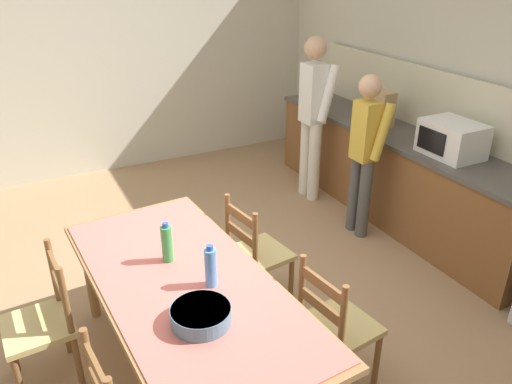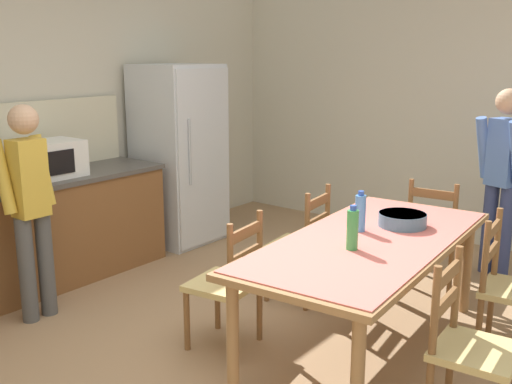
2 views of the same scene
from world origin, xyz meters
The scene contains 16 objects.
ground_plane centered at (0.00, 0.00, 0.00)m, with size 8.32×8.32×0.00m, color #9E7A56.
wall_back centered at (0.00, 2.66, 1.45)m, with size 6.52×0.12×2.90m, color beige.
wall_right centered at (3.26, 0.00, 1.45)m, with size 0.12×5.20×2.90m, color beige.
refrigerator centered at (1.48, 2.19, 0.90)m, with size 0.74×0.73×1.79m.
microwave centered at (0.02, 2.21, 1.05)m, with size 0.50×0.39×0.30m.
dining_table centered at (0.54, -0.44, 0.69)m, with size 2.17×1.08×0.76m.
bottle_near_centre centered at (0.28, -0.46, 0.89)m, with size 0.07×0.07×0.27m.
bottle_off_centre centered at (0.64, -0.31, 0.89)m, with size 0.07×0.07×0.27m.
serving_bowl centered at (0.92, -0.49, 0.81)m, with size 0.32×0.32×0.09m.
chair_side_far_right centered at (0.97, 0.36, 0.44)m, with size 0.47×0.45×0.91m.
chair_side_near_left centered at (0.12, -1.24, 0.44)m, with size 0.45×0.43×0.91m.
chair_side_far_left centered at (0.02, 0.29, 0.44)m, with size 0.47×0.45×0.91m.
chair_head_end centered at (1.89, -0.35, 0.44)m, with size 0.44×0.45×0.91m.
chair_side_near_right centered at (1.07, -1.17, 0.44)m, with size 0.46×0.44×0.91m.
person_at_counter centered at (-0.50, 1.69, 0.88)m, with size 0.39×0.27×1.56m.
person_by_table centered at (2.44, -0.68, 0.91)m, with size 0.36×0.46×1.62m.
Camera 2 is at (-2.75, -2.09, 1.91)m, focal length 42.00 mm.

